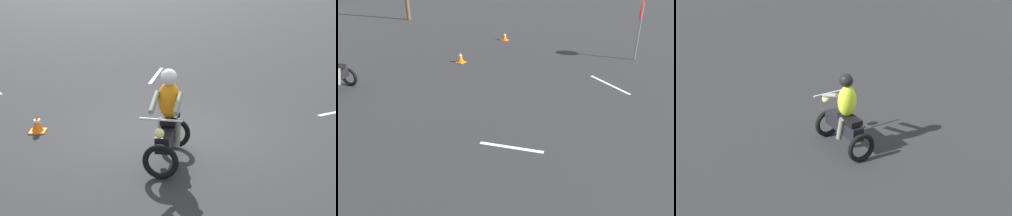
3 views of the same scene
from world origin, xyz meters
The scene contains 5 objects.
stop_sign centered at (8.29, 5.83, 1.63)m, with size 0.70×0.08×2.30m.
traffic_cone_near_right centered at (4.63, 11.78, 0.21)m, with size 0.32×0.32×0.43m.
traffic_cone_far_right centered at (8.64, 11.98, 0.19)m, with size 0.32×0.32×0.39m.
lane_stripe_ne centered at (4.98, 6.08, 0.00)m, with size 0.10×1.86×0.01m, color silver.
lane_stripe_n centered at (0.04, 7.15, 0.00)m, with size 0.10×1.46×0.01m, color silver.
Camera 2 is at (-5.47, 4.32, 3.91)m, focal length 35.00 mm.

